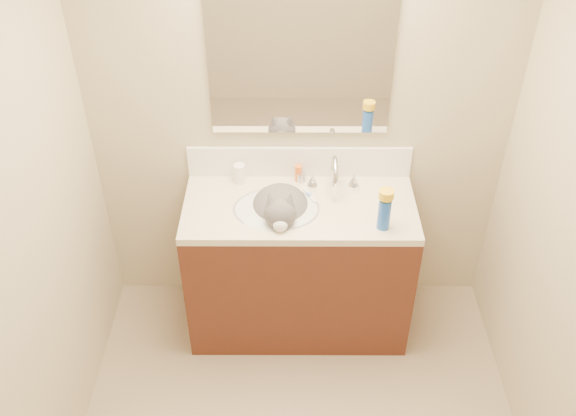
{
  "coord_description": "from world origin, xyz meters",
  "views": [
    {
      "loc": [
        -0.05,
        -1.62,
        2.88
      ],
      "look_at": [
        -0.06,
        0.92,
        0.88
      ],
      "focal_mm": 40.0,
      "sensor_mm": 36.0,
      "label": 1
    }
  ],
  "objects_px": {
    "basin": "(276,219)",
    "spray_can": "(384,214)",
    "silver_jar": "(301,177)",
    "amber_bottle": "(298,173)",
    "cat": "(281,210)",
    "vanity_cabinet": "(299,269)",
    "faucet": "(334,176)",
    "pill_bottle": "(239,174)"
  },
  "relations": [
    {
      "from": "pill_bottle",
      "to": "amber_bottle",
      "type": "bearing_deg",
      "value": 2.8
    },
    {
      "from": "basin",
      "to": "amber_bottle",
      "type": "height_order",
      "value": "amber_bottle"
    },
    {
      "from": "cat",
      "to": "amber_bottle",
      "type": "distance_m",
      "value": 0.26
    },
    {
      "from": "pill_bottle",
      "to": "silver_jar",
      "type": "relative_size",
      "value": 2.03
    },
    {
      "from": "faucet",
      "to": "silver_jar",
      "type": "xyz_separation_m",
      "value": [
        -0.17,
        0.07,
        -0.06
      ]
    },
    {
      "from": "amber_bottle",
      "to": "basin",
      "type": "bearing_deg",
      "value": -115.05
    },
    {
      "from": "basin",
      "to": "spray_can",
      "type": "xyz_separation_m",
      "value": [
        0.53,
        -0.15,
        0.15
      ]
    },
    {
      "from": "cat",
      "to": "pill_bottle",
      "type": "bearing_deg",
      "value": 135.0
    },
    {
      "from": "silver_jar",
      "to": "spray_can",
      "type": "distance_m",
      "value": 0.56
    },
    {
      "from": "silver_jar",
      "to": "amber_bottle",
      "type": "height_order",
      "value": "amber_bottle"
    },
    {
      "from": "basin",
      "to": "spray_can",
      "type": "relative_size",
      "value": 2.67
    },
    {
      "from": "vanity_cabinet",
      "to": "silver_jar",
      "type": "distance_m",
      "value": 0.52
    },
    {
      "from": "vanity_cabinet",
      "to": "basin",
      "type": "bearing_deg",
      "value": -165.96
    },
    {
      "from": "pill_bottle",
      "to": "amber_bottle",
      "type": "xyz_separation_m",
      "value": [
        0.32,
        0.02,
        -0.01
      ]
    },
    {
      "from": "vanity_cabinet",
      "to": "spray_can",
      "type": "relative_size",
      "value": 7.13
    },
    {
      "from": "silver_jar",
      "to": "amber_bottle",
      "type": "relative_size",
      "value": 0.57
    },
    {
      "from": "vanity_cabinet",
      "to": "silver_jar",
      "type": "height_order",
      "value": "silver_jar"
    },
    {
      "from": "silver_jar",
      "to": "basin",
      "type": "bearing_deg",
      "value": -118.58
    },
    {
      "from": "basin",
      "to": "faucet",
      "type": "xyz_separation_m",
      "value": [
        0.3,
        0.17,
        0.16
      ]
    },
    {
      "from": "cat",
      "to": "silver_jar",
      "type": "height_order",
      "value": "cat"
    },
    {
      "from": "faucet",
      "to": "spray_can",
      "type": "bearing_deg",
      "value": -54.11
    },
    {
      "from": "amber_bottle",
      "to": "pill_bottle",
      "type": "bearing_deg",
      "value": -177.2
    },
    {
      "from": "basin",
      "to": "vanity_cabinet",
      "type": "bearing_deg",
      "value": 14.04
    },
    {
      "from": "vanity_cabinet",
      "to": "spray_can",
      "type": "bearing_deg",
      "value": -23.4
    },
    {
      "from": "vanity_cabinet",
      "to": "spray_can",
      "type": "height_order",
      "value": "spray_can"
    },
    {
      "from": "cat",
      "to": "silver_jar",
      "type": "relative_size",
      "value": 8.02
    },
    {
      "from": "silver_jar",
      "to": "spray_can",
      "type": "height_order",
      "value": "spray_can"
    },
    {
      "from": "vanity_cabinet",
      "to": "pill_bottle",
      "type": "height_order",
      "value": "pill_bottle"
    },
    {
      "from": "basin",
      "to": "faucet",
      "type": "height_order",
      "value": "faucet"
    },
    {
      "from": "vanity_cabinet",
      "to": "silver_jar",
      "type": "bearing_deg",
      "value": 87.27
    },
    {
      "from": "vanity_cabinet",
      "to": "cat",
      "type": "distance_m",
      "value": 0.44
    },
    {
      "from": "basin",
      "to": "pill_bottle",
      "type": "relative_size",
      "value": 4.09
    },
    {
      "from": "amber_bottle",
      "to": "faucet",
      "type": "bearing_deg",
      "value": -23.39
    },
    {
      "from": "amber_bottle",
      "to": "spray_can",
      "type": "height_order",
      "value": "spray_can"
    },
    {
      "from": "basin",
      "to": "amber_bottle",
      "type": "bearing_deg",
      "value": 64.95
    },
    {
      "from": "vanity_cabinet",
      "to": "pill_bottle",
      "type": "distance_m",
      "value": 0.63
    },
    {
      "from": "silver_jar",
      "to": "spray_can",
      "type": "xyz_separation_m",
      "value": [
        0.4,
        -0.38,
        0.06
      ]
    },
    {
      "from": "basin",
      "to": "silver_jar",
      "type": "relative_size",
      "value": 8.32
    },
    {
      "from": "basin",
      "to": "cat",
      "type": "distance_m",
      "value": 0.05
    },
    {
      "from": "vanity_cabinet",
      "to": "basin",
      "type": "xyz_separation_m",
      "value": [
        -0.12,
        -0.03,
        0.38
      ]
    },
    {
      "from": "cat",
      "to": "spray_can",
      "type": "bearing_deg",
      "value": -18.37
    },
    {
      "from": "basin",
      "to": "faucet",
      "type": "relative_size",
      "value": 1.61
    }
  ]
}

